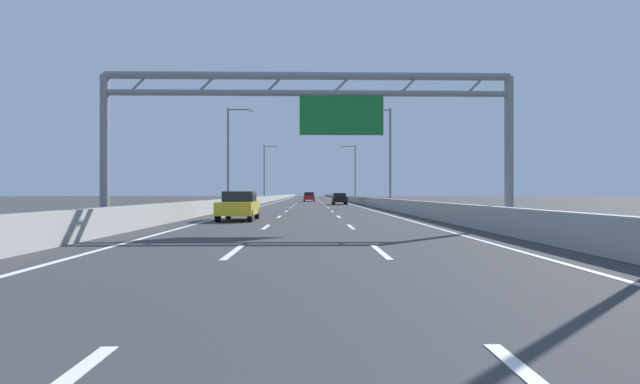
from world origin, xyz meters
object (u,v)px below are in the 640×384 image
Objects in this scene: red_car at (309,197)px; yellow_car at (239,206)px; black_car at (339,199)px; sign_gantry at (313,109)px; streetlamp_left_far at (266,170)px; streetlamp_right_far at (354,170)px; silver_car at (309,196)px; streetlamp_left_mid at (231,151)px; streetlamp_right_mid at (388,152)px.

red_car is 1.03× the size of yellow_car.
red_car is at bearing 99.88° from black_car.
black_car is (3.53, 41.87, -4.11)m from sign_gantry.
streetlamp_left_far reaches higher than sign_gantry.
streetlamp_right_far is at bearing 79.13° from yellow_car.
yellow_car is (-11.17, -58.15, -4.62)m from streetlamp_right_far.
streetlamp_right_far is at bearing -76.48° from silver_car.
streetlamp_left_mid and streetlamp_right_far have the same top height.
red_car reaches higher than silver_car.
streetlamp_right_far is 59.39m from yellow_car.
silver_car is at bearing 90.24° from sign_gantry.
red_car is (7.35, 36.53, -4.61)m from streetlamp_left_mid.
sign_gantry is at bearing -104.99° from streetlamp_right_mid.
yellow_car is at bearing -100.87° from streetlamp_right_far.
sign_gantry is 1.76× the size of streetlamp_left_far.
red_car reaches higher than black_car.
streetlamp_left_mid reaches higher than silver_car.
streetlamp_left_mid is 37.55m from red_car.
streetlamp_right_mid is at bearing -75.58° from black_car.
red_car is (-0.28, 63.77, -4.07)m from sign_gantry.
silver_car is 1.01× the size of yellow_car.
silver_car is at bearing 90.21° from red_car.
streetlamp_left_mid is at bearing -95.97° from silver_car.
streetlamp_right_far reaches higher than silver_car.
streetlamp_right_mid is at bearing 0.00° from streetlamp_left_mid.
yellow_car is (-3.59, -57.49, -0.01)m from red_car.
streetlamp_left_mid is at bearing -101.38° from red_car.
black_car is (11.17, 14.63, -4.65)m from streetlamp_left_mid.
streetlamp_right_far is (14.93, 37.19, 0.00)m from streetlamp_left_mid.
streetlamp_left_mid is 37.19m from streetlamp_left_far.
streetlamp_left_mid is (-7.64, 27.24, 0.54)m from sign_gantry.
streetlamp_left_mid is 14.93m from streetlamp_right_mid.
streetlamp_right_mid reaches higher than black_car.
sign_gantry is at bearing -94.82° from black_car.
red_car is (-7.58, -0.65, -4.61)m from streetlamp_right_far.
streetlamp_right_mid is at bearing 75.01° from sign_gantry.
streetlamp_left_far is at bearing 116.34° from black_car.
red_car is at bearing -89.79° from silver_car.
streetlamp_left_mid is 40.07m from streetlamp_right_far.
streetlamp_right_far is at bearing 80.53° from black_car.
streetlamp_left_mid is at bearing -90.00° from streetlamp_left_far.
streetlamp_left_far is at bearing 174.91° from red_car.
black_car is at bearing -63.66° from streetlamp_left_far.
sign_gantry is at bearing -74.33° from streetlamp_left_mid.
streetlamp_left_mid is at bearing 180.00° from streetlamp_right_mid.
silver_car is (-3.93, 54.57, 0.01)m from black_car.
streetlamp_right_mid is (14.93, 0.00, 0.00)m from streetlamp_left_mid.
black_car is at bearing 104.42° from streetlamp_right_mid.
streetlamp_left_mid is 2.05× the size of black_car.
streetlamp_right_far is 23.34m from black_car.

